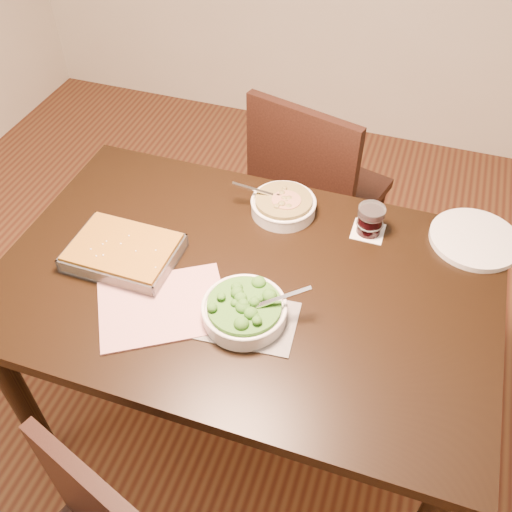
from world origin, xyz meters
TOP-DOWN VIEW (x-y plane):
  - ground at (0.00, 0.00)m, footprint 4.00×4.00m
  - table at (0.00, 0.00)m, footprint 1.40×0.90m
  - magazine_a at (-0.17, -0.17)m, footprint 0.42×0.39m
  - magazine_b at (0.06, -0.14)m, footprint 0.27×0.20m
  - coaster at (0.29, 0.30)m, footprint 0.10×0.10m
  - stew_bowl at (0.02, 0.31)m, footprint 0.23×0.21m
  - broccoli_bowl at (0.05, -0.13)m, footprint 0.24×0.22m
  - baking_dish at (-0.36, -0.04)m, footprint 0.31×0.23m
  - wine_tumbler at (0.29, 0.30)m, footprint 0.08×0.08m
  - dinner_plate at (0.60, 0.36)m, footprint 0.27×0.27m
  - chair_far at (0.02, 0.72)m, footprint 0.54×0.54m

SIDE VIEW (x-z plane):
  - ground at x=0.00m, z-range 0.00..0.00m
  - chair_far at x=0.02m, z-range 0.06..0.99m
  - table at x=0.00m, z-range 0.28..1.03m
  - coaster at x=0.29m, z-range 0.75..0.75m
  - magazine_b at x=0.06m, z-range 0.75..0.75m
  - magazine_a at x=-0.17m, z-range 0.75..0.76m
  - dinner_plate at x=0.60m, z-range 0.75..0.77m
  - baking_dish at x=-0.36m, z-range 0.75..0.80m
  - stew_bowl at x=0.02m, z-range 0.74..0.82m
  - broccoli_bowl at x=0.05m, z-range 0.74..0.82m
  - wine_tumbler at x=0.29m, z-range 0.75..0.85m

